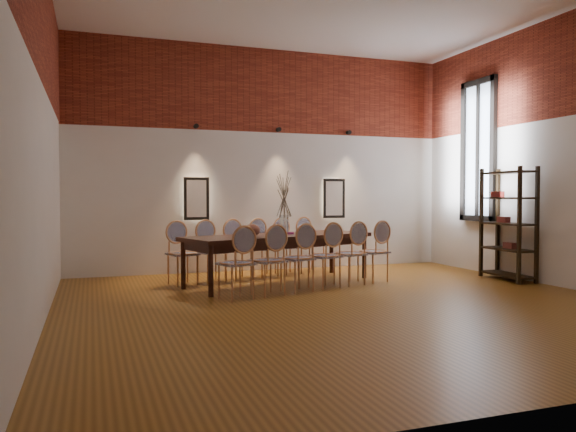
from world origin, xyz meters
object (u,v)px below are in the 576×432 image
object	(u,v)px
chair_near_e	(349,254)
chair_far_d	(265,248)
chair_near_b	(268,261)
book	(284,233)
chair_far_b	(212,252)
chair_far_a	(183,254)
bowl	(252,230)
vase	(284,225)
shelving_rack	(508,224)
chair_near_a	(236,263)
chair_near_c	(297,258)
dining_table	(279,259)
chair_near_d	(324,256)
chair_far_f	(311,245)
chair_far_c	(239,250)
chair_near_f	(373,252)

from	to	relation	value
chair_near_e	chair_far_d	xyz separation A→B (m)	(-0.94, 1.30, 0.00)
chair_near_b	book	world-z (taller)	chair_near_b
chair_far_d	book	xyz separation A→B (m)	(0.09, -0.73, 0.30)
chair_far_b	book	world-z (taller)	chair_far_b
chair_far_a	bowl	xyz separation A→B (m)	(0.94, -0.56, 0.37)
vase	shelving_rack	world-z (taller)	shelving_rack
chair_near_a	chair_far_b	distance (m)	1.61
chair_near_c	chair_far_b	distance (m)	1.61
dining_table	vase	distance (m)	0.53
chair_near_a	chair_far_b	world-z (taller)	same
chair_far_a	vase	world-z (taller)	vase
chair_near_a	vase	distance (m)	1.60
chair_near_c	chair_near_d	distance (m)	0.50
chair_near_c	chair_far_a	distance (m)	1.83
chair_near_e	chair_far_f	distance (m)	1.61
chair_near_a	chair_near_d	xyz separation A→B (m)	(1.43, 0.46, 0.00)
dining_table	chair_near_c	world-z (taller)	chair_near_c
chair_near_d	chair_near_a	bearing A→B (deg)	180.00
chair_far_a	chair_far_c	xyz separation A→B (m)	(0.96, 0.31, 0.00)
chair_near_d	vase	xyz separation A→B (m)	(-0.39, 0.68, 0.43)
chair_far_b	chair_far_f	bearing A→B (deg)	180.00
chair_near_b	chair_near_d	distance (m)	1.00
chair_far_b	vase	bearing A→B (deg)	137.75
chair_far_a	dining_table	bearing A→B (deg)	148.67
chair_near_e	chair_near_f	bearing A→B (deg)	-0.00
chair_near_f	vase	xyz separation A→B (m)	(-1.34, 0.37, 0.43)
chair_far_f	chair_near_c	bearing A→B (deg)	45.42
dining_table	chair_far_b	bearing A→B (deg)	134.58
chair_far_c	chair_far_f	xyz separation A→B (m)	(1.43, 0.46, 0.00)
chair_far_b	vase	size ratio (longest dim) A/B	3.13
chair_near_a	chair_near_d	size ratio (longest dim) A/B	1.00
bowl	chair_far_d	bearing A→B (deg)	63.77
chair_far_d	bowl	bearing A→B (deg)	46.06
chair_near_a	chair_far_b	xyz separation A→B (m)	(0.01, 1.61, 0.00)
chair_near_c	chair_far_d	xyz separation A→B (m)	(0.01, 1.61, 0.00)
chair_far_c	chair_near_c	bearing A→B (deg)	90.00
chair_near_c	chair_far_f	distance (m)	2.15
shelving_rack	chair_far_b	bearing A→B (deg)	166.30
chair_near_a	chair_far_b	bearing A→B (deg)	71.81
chair_near_f	vase	world-z (taller)	vase
chair_near_d	book	world-z (taller)	chair_near_d
chair_near_f	chair_far_b	xyz separation A→B (m)	(-2.38, 0.84, 0.00)
chair_far_b	shelving_rack	size ratio (longest dim) A/B	0.52
chair_near_a	chair_near_b	size ratio (longest dim) A/B	1.00
chair_far_c	vase	bearing A→B (deg)	113.94
chair_far_d	vase	xyz separation A→B (m)	(0.08, -0.78, 0.43)
chair_far_b	vase	world-z (taller)	vase
chair_far_a	chair_far_c	distance (m)	1.00
vase	bowl	size ratio (longest dim) A/B	1.25
chair_near_f	chair_near_a	bearing A→B (deg)	180.00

